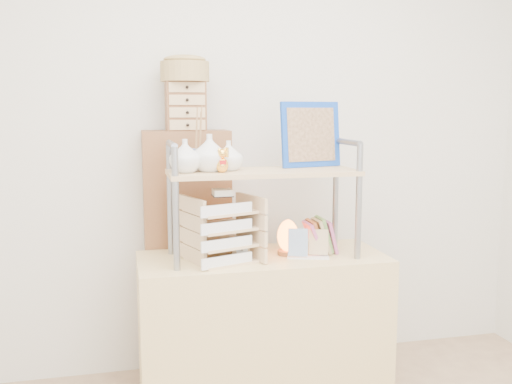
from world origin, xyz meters
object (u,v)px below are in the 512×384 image
(desk, at_px, (263,330))
(letter_tray, at_px, (223,233))
(cabinet, at_px, (188,256))
(salt_lamp, at_px, (288,237))

(desk, distance_m, letter_tray, 0.55)
(cabinet, height_order, salt_lamp, cabinet)
(desk, distance_m, cabinet, 0.58)
(desk, bearing_deg, cabinet, 131.28)
(desk, height_order, cabinet, cabinet)
(letter_tray, bearing_deg, desk, 13.62)
(letter_tray, relative_size, salt_lamp, 2.00)
(desk, relative_size, cabinet, 0.89)
(letter_tray, distance_m, salt_lamp, 0.34)
(desk, height_order, salt_lamp, salt_lamp)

